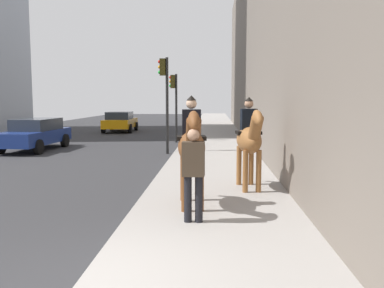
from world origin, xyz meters
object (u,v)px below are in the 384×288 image
object	(u,v)px
mounted_horse_far	(249,139)
traffic_light_near_curb	(165,90)
mounted_horse_near	(192,145)
pedestrian_greeting	(193,169)
car_near_lane	(35,134)
car_mid_lane	(120,121)
traffic_light_far_curb	(175,97)

from	to	relation	value
mounted_horse_far	traffic_light_near_curb	bearing A→B (deg)	-164.69
mounted_horse_near	traffic_light_near_curb	distance (m)	9.42
pedestrian_greeting	mounted_horse_near	bearing A→B (deg)	6.00
car_near_lane	pedestrian_greeting	bearing A→B (deg)	37.23
mounted_horse_near	car_mid_lane	bearing A→B (deg)	-169.10
car_near_lane	car_mid_lane	world-z (taller)	same
traffic_light_near_curb	traffic_light_far_curb	distance (m)	4.72
mounted_horse_far	car_mid_lane	distance (m)	20.70
pedestrian_greeting	car_mid_lane	bearing A→B (deg)	17.32
pedestrian_greeting	traffic_light_near_curb	world-z (taller)	traffic_light_near_curb
mounted_horse_far	pedestrian_greeting	world-z (taller)	mounted_horse_far
car_near_lane	traffic_light_near_curb	world-z (taller)	traffic_light_near_curb
car_near_lane	traffic_light_far_curb	world-z (taller)	traffic_light_far_curb
car_near_lane	traffic_light_near_curb	size ratio (longest dim) A/B	1.13
mounted_horse_near	mounted_horse_far	bearing A→B (deg)	137.64
mounted_horse_far	pedestrian_greeting	size ratio (longest dim) A/B	1.34
mounted_horse_far	car_mid_lane	world-z (taller)	mounted_horse_far
traffic_light_near_curb	traffic_light_far_curb	world-z (taller)	traffic_light_near_curb
mounted_horse_near	car_near_lane	distance (m)	12.85
pedestrian_greeting	car_mid_lane	distance (m)	23.01
mounted_horse_far	car_near_lane	size ratio (longest dim) A/B	0.50
mounted_horse_far	traffic_light_near_curb	xyz separation A→B (m)	(7.41, 2.94, 1.34)
mounted_horse_far	car_mid_lane	xyz separation A→B (m)	(19.25, 7.56, -0.63)
car_mid_lane	traffic_light_near_curb	xyz separation A→B (m)	(-11.85, -4.63, 1.97)
mounted_horse_far	car_near_lane	world-z (taller)	mounted_horse_far
mounted_horse_near	traffic_light_far_curb	world-z (taller)	traffic_light_far_curb
car_near_lane	car_mid_lane	size ratio (longest dim) A/B	1.07
mounted_horse_far	traffic_light_near_curb	world-z (taller)	traffic_light_near_curb
mounted_horse_near	traffic_light_near_curb	world-z (taller)	traffic_light_near_curb
car_mid_lane	traffic_light_far_curb	size ratio (longest dim) A/B	1.17
mounted_horse_near	car_near_lane	world-z (taller)	mounted_horse_near
car_near_lane	mounted_horse_far	bearing A→B (deg)	49.59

